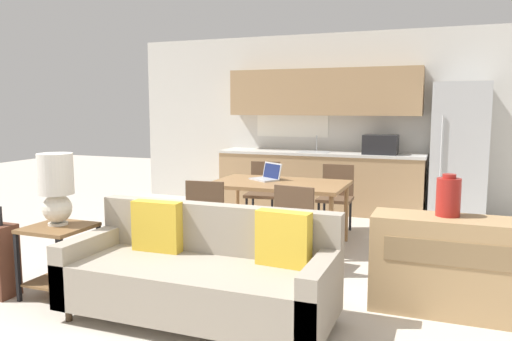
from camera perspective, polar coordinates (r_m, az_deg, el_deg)
The scene contains 15 objects.
ground_plane at distance 3.92m, azimuth -8.90°, elevation -16.59°, with size 20.00×20.00×0.00m, color beige.
wall_back at distance 7.94m, azimuth 7.85°, elevation 5.59°, with size 6.40×0.07×2.70m.
kitchen_counter at distance 7.67m, azimuth 7.45°, elevation 1.73°, with size 3.11×0.65×2.15m.
refrigerator at distance 7.33m, azimuth 22.13°, elevation 1.84°, with size 0.72×0.78×1.90m.
dining_table at distance 5.70m, azimuth 2.66°, elevation -1.93°, with size 1.51×0.94×0.73m.
couch at distance 3.82m, azimuth -6.18°, elevation -11.74°, with size 2.00×0.80×0.84m.
side_table at distance 4.52m, azimuth -21.57°, elevation -8.33°, with size 0.49×0.49×0.60m.
table_lamp at distance 4.46m, azimuth -21.88°, elevation -1.63°, with size 0.29×0.29×0.60m.
credenza at distance 4.15m, azimuth 20.97°, elevation -10.07°, with size 1.13×0.42×0.75m.
vase at distance 4.08m, azimuth 21.13°, elevation -2.79°, with size 0.18×0.18×0.32m.
dining_chair_near_right at distance 4.83m, azimuth 4.95°, elevation -5.93°, with size 0.47×0.47×0.85m.
dining_chair_far_right at distance 6.41m, azimuth 9.14°, elevation -2.71°, with size 0.43×0.43×0.85m.
dining_chair_far_left at distance 6.65m, azimuth 0.86°, elevation -2.25°, with size 0.47×0.47×0.85m.
dining_chair_near_left at distance 5.16m, azimuth -5.35°, elevation -5.09°, with size 0.46×0.46×0.85m.
laptop at distance 5.87m, azimuth 1.33°, elevation -0.60°, with size 0.41×0.39×0.20m.
Camera 1 is at (1.81, -3.09, 1.58)m, focal length 35.00 mm.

